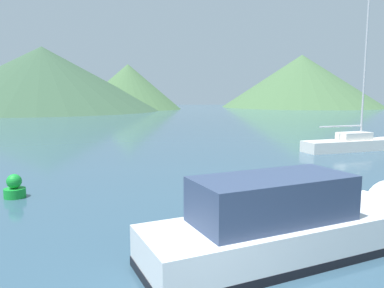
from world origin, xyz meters
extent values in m
cube|color=white|center=(1.35, 3.90, 0.44)|extent=(7.12, 3.94, 0.89)
cube|color=black|center=(1.35, 3.90, 0.10)|extent=(7.16, 3.96, 0.20)
cube|color=#334260|center=(0.86, 3.75, 1.38)|extent=(3.83, 2.57, 0.98)
cube|color=white|center=(11.46, 18.45, 0.35)|extent=(7.24, 2.86, 0.69)
cube|color=white|center=(11.46, 18.45, 0.93)|extent=(2.29, 1.43, 0.48)
cylinder|color=#BCBCC1|center=(11.98, 18.56, 5.06)|extent=(0.12, 0.12, 8.74)
cylinder|color=#BCBCC1|center=(10.42, 18.24, 1.59)|extent=(3.15, 0.74, 0.10)
cylinder|color=green|center=(-6.44, 9.63, 0.16)|extent=(0.73, 0.73, 0.33)
sphere|color=green|center=(-6.44, 9.63, 0.58)|extent=(0.51, 0.51, 0.51)
cone|color=#38563D|center=(-23.14, 80.14, 6.75)|extent=(49.53, 49.53, 13.50)
cone|color=#476B42|center=(-5.50, 86.45, 5.25)|extent=(24.74, 24.74, 10.51)
cone|color=#476B42|center=(40.68, 94.64, 7.02)|extent=(42.85, 42.85, 14.04)
camera|label=1|loc=(-1.88, -3.85, 3.63)|focal=35.00mm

